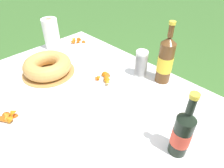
# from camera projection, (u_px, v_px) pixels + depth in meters

# --- Properties ---
(garden_table) EXTENTS (1.77, 1.17, 0.78)m
(garden_table) POSITION_uv_depth(u_px,v_px,m) (100.00, 132.00, 0.96)
(garden_table) COLOR #A87A47
(garden_table) RESTS_ON ground_plane
(tablecloth) EXTENTS (1.78, 1.18, 0.10)m
(tablecloth) POSITION_uv_depth(u_px,v_px,m) (99.00, 125.00, 0.93)
(tablecloth) COLOR white
(tablecloth) RESTS_ON garden_table
(bundt_cake) EXTENTS (0.32, 0.32, 0.10)m
(bundt_cake) POSITION_uv_depth(u_px,v_px,m) (47.00, 66.00, 1.21)
(bundt_cake) COLOR #B78447
(bundt_cake) RESTS_ON tablecloth
(cup_stack) EXTENTS (0.07, 0.07, 0.16)m
(cup_stack) POSITION_uv_depth(u_px,v_px,m) (141.00, 64.00, 1.17)
(cup_stack) COLOR white
(cup_stack) RESTS_ON tablecloth
(cider_bottle_amber) EXTENTS (0.09, 0.09, 0.35)m
(cider_bottle_amber) POSITION_uv_depth(u_px,v_px,m) (165.00, 60.00, 1.10)
(cider_bottle_amber) COLOR brown
(cider_bottle_amber) RESTS_ON tablecloth
(juice_bottle_red) EXTENTS (0.07, 0.07, 0.30)m
(juice_bottle_red) POSITION_uv_depth(u_px,v_px,m) (182.00, 133.00, 0.73)
(juice_bottle_red) COLOR black
(juice_bottle_red) RESTS_ON tablecloth
(snack_plate_near) EXTENTS (0.21, 0.21, 0.06)m
(snack_plate_near) POSITION_uv_depth(u_px,v_px,m) (106.00, 80.00, 1.16)
(snack_plate_near) COLOR white
(snack_plate_near) RESTS_ON tablecloth
(snack_plate_left) EXTENTS (0.21, 0.21, 0.05)m
(snack_plate_left) POSITION_uv_depth(u_px,v_px,m) (79.00, 41.00, 1.57)
(snack_plate_left) COLOR white
(snack_plate_left) RESTS_ON tablecloth
(snack_plate_right) EXTENTS (0.20, 0.20, 0.06)m
(snack_plate_right) POSITION_uv_depth(u_px,v_px,m) (7.00, 118.00, 0.92)
(snack_plate_right) COLOR white
(snack_plate_right) RESTS_ON tablecloth
(paper_towel_roll) EXTENTS (0.11, 0.11, 0.22)m
(paper_towel_roll) POSITION_uv_depth(u_px,v_px,m) (51.00, 34.00, 1.44)
(paper_towel_roll) COLOR white
(paper_towel_roll) RESTS_ON tablecloth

